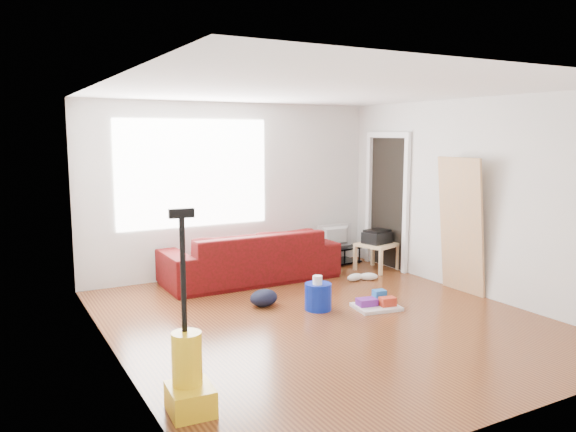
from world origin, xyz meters
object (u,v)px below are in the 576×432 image
bucket (318,309)px  tv_stand (337,255)px  cleaning_tray (377,303)px  vacuum (189,375)px  side_table (377,247)px  sofa (251,280)px  backpack (264,306)px

bucket → tv_stand: bearing=51.1°
cleaning_tray → vacuum: vacuum is taller
side_table → sofa: bearing=169.3°
sofa → cleaning_tray: bearing=111.9°
tv_stand → cleaning_tray: 2.33m
tv_stand → bucket: size_ratio=2.43×
backpack → vacuum: vacuum is taller
cleaning_tray → backpack: (-1.13, 0.72, -0.06)m
sofa → bucket: 1.61m
tv_stand → cleaning_tray: bearing=-119.1°
bucket → backpack: bucket is taller
side_table → backpack: side_table is taller
bucket → cleaning_tray: bearing=-24.2°
side_table → vacuum: 4.87m
side_table → bucket: side_table is taller
sofa → cleaning_tray: sofa is taller
sofa → vacuum: (-2.01, -3.22, 0.28)m
tv_stand → side_table: size_ratio=1.19×
cleaning_tray → backpack: size_ratio=1.57×
backpack → sofa: bearing=54.5°
bucket → vacuum: bearing=-142.8°
sofa → vacuum: 3.81m
sofa → vacuum: vacuum is taller
sofa → cleaning_tray: size_ratio=4.29×
bucket → backpack: size_ratio=0.87×
side_table → tv_stand: bearing=115.2°
backpack → bucket: bearing=-59.0°
vacuum → sofa: bearing=62.0°
side_table → bucket: 2.22m
sofa → side_table: size_ratio=3.82×
cleaning_tray → vacuum: bearing=-154.3°
sofa → tv_stand: 1.67m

